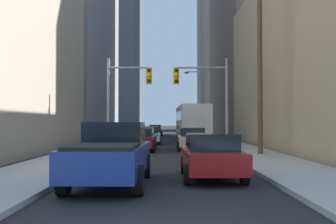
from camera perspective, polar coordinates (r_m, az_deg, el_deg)
The scene contains 16 objects.
sidewalk_left at distance 55.98m, azimuth -4.92°, elevation -3.29°, with size 3.19×160.00×0.15m, color #9E9E99.
sidewalk_right at distance 55.97m, azimuth 4.93°, elevation -3.29°, with size 3.19×160.00×0.15m, color #9E9E99.
city_bus at distance 38.43m, azimuth 3.40°, elevation -1.38°, with size 2.74×11.55×3.40m.
pickup_truck_blue at distance 12.43m, azimuth -7.99°, elevation -5.89°, with size 2.20×5.44×1.90m.
sedan_red at distance 13.63m, azimuth 6.17°, elevation -6.18°, with size 1.95×4.25×1.52m.
sedan_maroon at distance 26.41m, azimuth -3.83°, elevation -3.88°, with size 1.95×4.25×1.52m.
sedan_beige at distance 27.06m, azimuth 3.40°, elevation -3.82°, with size 1.95×4.21×1.52m.
sedan_silver at distance 34.40m, azimuth -2.66°, elevation -3.31°, with size 1.95×4.26×1.52m.
sedan_green at distance 56.33m, azimuth -1.75°, elevation -2.58°, with size 1.95×4.25×1.52m.
traffic_signal_near_left at distance 26.05m, azimuth -5.78°, elevation 3.19°, with size 2.88×0.44×6.00m.
traffic_signal_near_right at distance 26.02m, azimuth 5.09°, elevation 3.27°, with size 3.52×0.44×6.00m.
utility_pole_right at distance 23.15m, azimuth 12.86°, elevation 8.00°, with size 2.20×0.28×10.79m.
street_lamp_right at distance 43.43m, azimuth 4.70°, elevation 2.04°, with size 2.25×0.32×7.50m.
building_left_mid_office at distance 54.97m, azimuth -18.43°, elevation 8.07°, with size 18.76×24.40×21.80m, color #93939E.
building_right_mid_block at distance 57.98m, azimuth 18.67°, elevation 14.12°, with size 22.27×25.18×34.74m, color #66564C.
building_right_far_highrise at distance 101.07m, azimuth 9.40°, elevation 13.15°, with size 16.74×18.73×54.61m, color gray.
Camera 1 is at (0.03, -5.74, 1.90)m, focal length 43.18 mm.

